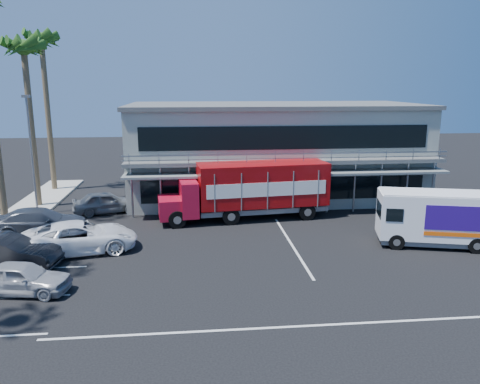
{
  "coord_description": "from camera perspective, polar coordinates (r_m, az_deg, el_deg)",
  "views": [
    {
      "loc": [
        -3.4,
        -21.47,
        8.77
      ],
      "look_at": [
        -0.56,
        6.39,
        2.3
      ],
      "focal_mm": 35.0,
      "sensor_mm": 36.0,
      "label": 1
    }
  ],
  "objects": [
    {
      "name": "palm_e",
      "position": [
        36.32,
        -24.8,
        14.7
      ],
      "size": [
        2.8,
        2.8,
        12.25
      ],
      "color": "brown",
      "rests_on": "ground"
    },
    {
      "name": "parked_car_b",
      "position": [
        25.43,
        -26.63,
        -6.62
      ],
      "size": [
        5.24,
        2.48,
        1.66
      ],
      "primitive_type": "imported",
      "rotation": [
        0.0,
        0.0,
        1.42
      ],
      "color": "black",
      "rests_on": "ground"
    },
    {
      "name": "parked_car_c",
      "position": [
        26.39,
        -18.97,
        -5.23
      ],
      "size": [
        6.46,
        4.12,
        1.66
      ],
      "primitive_type": "imported",
      "rotation": [
        0.0,
        0.0,
        1.81
      ],
      "color": "white",
      "rests_on": "ground"
    },
    {
      "name": "building",
      "position": [
        37.32,
        4.13,
        5.1
      ],
      "size": [
        22.4,
        12.0,
        7.3
      ],
      "color": "gray",
      "rests_on": "ground"
    },
    {
      "name": "white_van",
      "position": [
        27.9,
        22.87,
        -2.91
      ],
      "size": [
        6.56,
        3.61,
        3.04
      ],
      "rotation": [
        0.0,
        0.0,
        -0.25
      ],
      "color": "white",
      "rests_on": "ground"
    },
    {
      "name": "parked_car_d",
      "position": [
        30.21,
        -23.16,
        -3.37
      ],
      "size": [
        5.71,
        2.79,
        1.6
      ],
      "primitive_type": "imported",
      "rotation": [
        0.0,
        0.0,
        1.67
      ],
      "color": "#333944",
      "rests_on": "ground"
    },
    {
      "name": "red_truck",
      "position": [
        30.86,
        1.35,
        0.44
      ],
      "size": [
        11.3,
        3.82,
        3.73
      ],
      "rotation": [
        0.0,
        0.0,
        0.11
      ],
      "color": "#B30E29",
      "rests_on": "ground"
    },
    {
      "name": "parked_car_e",
      "position": [
        33.8,
        -16.04,
        -1.21
      ],
      "size": [
        4.79,
        3.0,
        1.52
      ],
      "primitive_type": "imported",
      "rotation": [
        0.0,
        0.0,
        1.86
      ],
      "color": "slate",
      "rests_on": "ground"
    },
    {
      "name": "ground",
      "position": [
        23.44,
        2.99,
        -8.98
      ],
      "size": [
        120.0,
        120.0,
        0.0
      ],
      "primitive_type": "plane",
      "color": "black",
      "rests_on": "ground"
    },
    {
      "name": "palm_f",
      "position": [
        41.73,
        -22.99,
        15.73
      ],
      "size": [
        2.8,
        2.8,
        13.25
      ],
      "color": "brown",
      "rests_on": "ground"
    },
    {
      "name": "parked_car_a",
      "position": [
        22.34,
        -25.05,
        -9.47
      ],
      "size": [
        4.3,
        2.31,
        1.39
      ],
      "primitive_type": "imported",
      "rotation": [
        0.0,
        0.0,
        1.4
      ],
      "color": "#9E9FA4",
      "rests_on": "ground"
    },
    {
      "name": "light_pole_far",
      "position": [
        34.48,
        -24.1,
        4.77
      ],
      "size": [
        0.5,
        0.25,
        8.09
      ],
      "color": "gray",
      "rests_on": "ground"
    }
  ]
}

